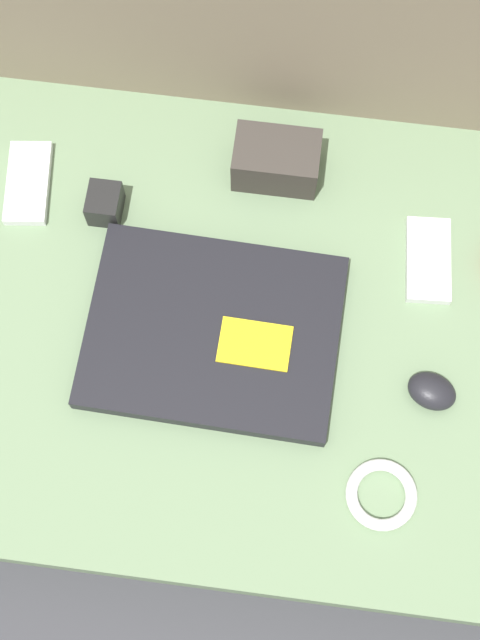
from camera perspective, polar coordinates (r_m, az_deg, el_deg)
ground_plane at (r=1.26m, az=-0.00°, el=-1.98°), size 8.00×8.00×0.00m
couch_seat at (r=1.20m, az=-0.00°, el=-1.19°), size 1.08×0.65×0.12m
laptop at (r=1.13m, az=-1.72°, el=-0.76°), size 0.32×0.25×0.03m
computer_mouse at (r=1.13m, az=12.18°, el=-4.48°), size 0.07×0.06×0.03m
phone_silver at (r=1.26m, az=-13.40°, el=8.53°), size 0.07×0.13×0.01m
phone_black at (r=1.20m, az=11.95°, el=3.77°), size 0.06×0.12×0.01m
camera_pouch at (r=1.21m, az=2.34°, el=10.17°), size 0.11×0.07×0.06m
charger_brick at (r=1.21m, az=-8.65°, el=7.37°), size 0.04×0.05×0.04m
cable_coil at (r=1.11m, az=9.04°, el=-10.98°), size 0.09×0.09×0.01m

